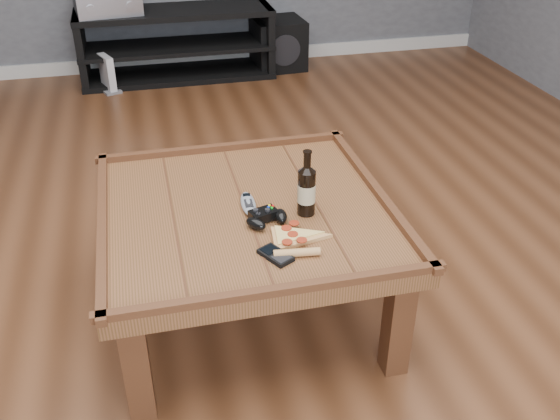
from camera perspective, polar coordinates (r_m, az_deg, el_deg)
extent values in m
plane|color=#482714|center=(2.44, -2.87, -8.95)|extent=(6.00, 6.00, 0.00)
cube|color=silver|center=(5.07, -9.50, 13.32)|extent=(5.00, 0.02, 0.10)
cube|color=#4E3116|center=(2.19, -3.15, -0.54)|extent=(1.00, 1.00, 0.06)
cube|color=#451F12|center=(1.98, -12.96, -13.88)|extent=(0.08, 0.08, 0.39)
cube|color=#451F12|center=(2.11, 10.69, -10.21)|extent=(0.08, 0.08, 0.39)
cube|color=#451F12|center=(2.65, -13.68, -1.13)|extent=(0.08, 0.08, 0.39)
cube|color=#451F12|center=(2.75, 3.97, 1.02)|extent=(0.08, 0.08, 0.39)
cube|color=#451F12|center=(2.60, -5.18, 5.75)|extent=(1.03, 0.03, 0.03)
cube|color=#451F12|center=(1.78, -0.26, -7.38)|extent=(1.03, 0.03, 0.03)
cube|color=#451F12|center=(2.29, 8.81, 1.85)|extent=(0.03, 1.03, 0.03)
cube|color=#451F12|center=(2.16, -15.95, -1.13)|extent=(0.03, 1.03, 0.03)
cube|color=black|center=(4.73, -9.69, 17.42)|extent=(1.40, 0.45, 0.04)
cube|color=black|center=(4.79, -9.42, 14.53)|extent=(1.40, 0.45, 0.03)
cube|color=black|center=(4.86, -9.20, 12.16)|extent=(1.40, 0.45, 0.04)
cube|color=black|center=(4.79, -17.65, 13.75)|extent=(0.05, 0.44, 0.50)
cube|color=black|center=(4.88, -1.31, 15.46)|extent=(0.05, 0.44, 0.50)
cylinder|color=black|center=(2.11, 2.43, 1.59)|extent=(0.06, 0.06, 0.16)
cone|color=black|center=(2.06, 2.49, 3.88)|extent=(0.06, 0.06, 0.03)
cylinder|color=black|center=(2.05, 2.51, 4.59)|extent=(0.02, 0.02, 0.06)
cylinder|color=black|center=(2.04, 2.53, 5.33)|extent=(0.03, 0.03, 0.01)
cylinder|color=#BAAF86|center=(2.11, 2.43, 1.59)|extent=(0.06, 0.06, 0.07)
cube|color=black|center=(2.10, -1.51, -0.42)|extent=(0.10, 0.08, 0.03)
ellipsoid|color=black|center=(2.06, -2.23, -1.25)|extent=(0.08, 0.09, 0.04)
ellipsoid|color=black|center=(2.10, 0.08, -0.54)|extent=(0.05, 0.08, 0.04)
cylinder|color=black|center=(2.09, -2.25, -0.03)|extent=(0.02, 0.02, 0.01)
cylinder|color=black|center=(2.09, -1.15, -0.02)|extent=(0.02, 0.02, 0.01)
cylinder|color=yellow|center=(2.12, -0.98, 0.41)|extent=(0.01, 0.01, 0.01)
cylinder|color=red|center=(2.11, -0.66, 0.37)|extent=(0.01, 0.01, 0.01)
cylinder|color=#0C33CC|center=(2.11, -1.07, 0.24)|extent=(0.01, 0.01, 0.01)
cylinder|color=#0C9919|center=(2.10, -0.75, 0.20)|extent=(0.01, 0.01, 0.01)
cylinder|color=tan|center=(1.93, 1.55, -3.92)|extent=(0.15, 0.04, 0.03)
cylinder|color=maroon|center=(1.97, 0.66, -2.94)|extent=(0.03, 0.03, 0.00)
cylinder|color=maroon|center=(1.98, 2.00, -2.76)|extent=(0.03, 0.03, 0.00)
cylinder|color=maroon|center=(2.00, 1.18, -2.21)|extent=(0.03, 0.03, 0.00)
cylinder|color=maroon|center=(2.03, 0.59, -1.66)|extent=(0.03, 0.03, 0.00)
cylinder|color=maroon|center=(2.06, 1.30, -1.20)|extent=(0.03, 0.03, 0.00)
cube|color=black|center=(1.93, -0.41, -4.16)|extent=(0.11, 0.13, 0.01)
cube|color=black|center=(1.94, -0.95, -3.63)|extent=(0.06, 0.06, 0.00)
cube|color=black|center=(1.91, 0.14, -4.33)|extent=(0.07, 0.06, 0.00)
ellipsoid|color=gray|center=(2.18, -2.92, 0.57)|extent=(0.06, 0.17, 0.02)
cube|color=black|center=(2.22, -3.09, 1.40)|extent=(0.03, 0.02, 0.00)
cube|color=black|center=(2.17, -2.88, 0.62)|extent=(0.03, 0.06, 0.00)
cube|color=black|center=(4.70, -15.52, 17.89)|extent=(0.47, 0.40, 0.15)
cube|color=#ACAEB6|center=(4.53, -15.23, 17.46)|extent=(0.43, 0.07, 0.15)
cylinder|color=#ACAEB6|center=(4.51, -16.92, 17.16)|extent=(0.06, 0.02, 0.06)
cylinder|color=#ACAEB6|center=(4.54, -13.51, 17.69)|extent=(0.06, 0.02, 0.06)
cube|color=black|center=(4.97, -0.16, 14.97)|extent=(0.39, 0.39, 0.37)
cylinder|color=black|center=(4.80, 0.49, 14.38)|extent=(0.23, 0.02, 0.23)
cube|color=slate|center=(4.68, -15.31, 10.58)|extent=(0.18, 0.23, 0.02)
cube|color=silver|center=(4.64, -15.52, 12.04)|extent=(0.11, 0.19, 0.24)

